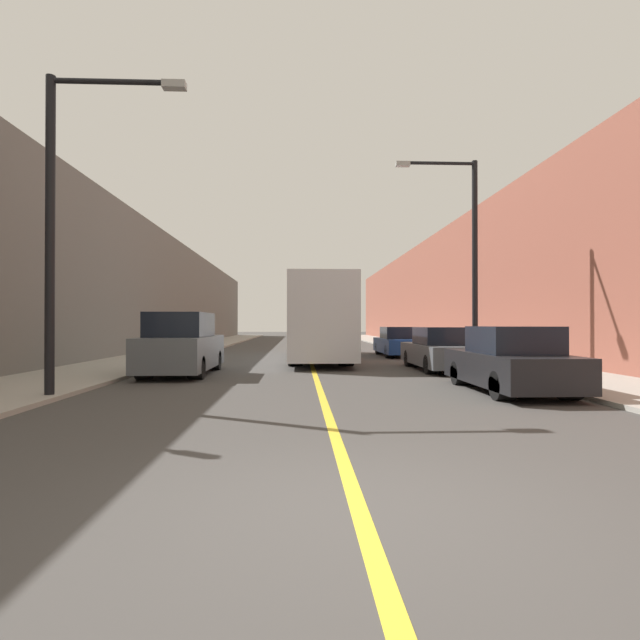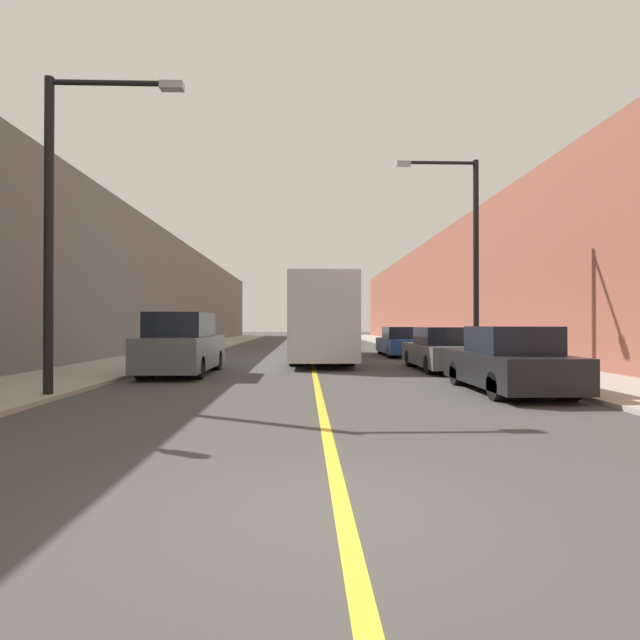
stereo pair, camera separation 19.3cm
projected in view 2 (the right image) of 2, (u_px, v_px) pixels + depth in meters
The scene contains 13 objects.
ground_plane at pixel (343, 514), 4.18m from camera, with size 200.00×200.00×0.00m, color #3F3D3A.
sidewalk_left at pixel (203, 347), 33.94m from camera, with size 3.50×72.00×0.10m, color #9E998E.
sidewalk_right at pixel (414, 347), 34.40m from camera, with size 3.50×72.00×0.10m, color #9E998E.
building_row_left at pixel (147, 292), 33.85m from camera, with size 4.00×72.00×7.53m, color #66605B.
building_row_right at pixel (468, 290), 34.55m from camera, with size 4.00×72.00×7.95m, color brown.
road_center_line at pixel (309, 347), 34.17m from camera, with size 0.16×72.00×0.01m, color gold.
bus at pixel (319, 319), 22.90m from camera, with size 2.49×12.43×3.45m.
parked_suv_left at pixel (182, 346), 15.85m from camera, with size 1.90×4.85×1.96m.
car_right_near at pixel (509, 363), 11.70m from camera, with size 1.81×4.36×1.55m.
car_right_mid at pixel (442, 351), 17.31m from camera, with size 1.85×4.78×1.50m.
car_right_far at pixel (400, 343), 24.88m from camera, with size 1.77×4.73×1.47m.
street_lamp_left at pixel (63, 209), 10.71m from camera, with size 2.96×0.24×6.81m.
street_lamp_right at pixel (468, 247), 17.83m from camera, with size 2.96×0.24×7.38m.
Camera 2 is at (-0.33, -4.19, 1.60)m, focal length 28.00 mm.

